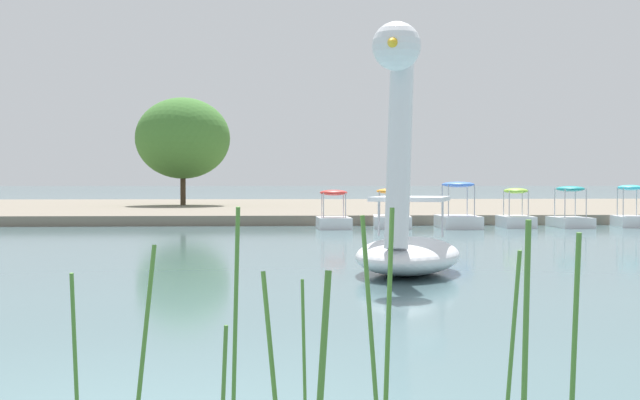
# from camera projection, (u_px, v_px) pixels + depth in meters

# --- Properties ---
(shore_bank_far) EXTENTS (152.94, 27.83, 0.38)m
(shore_bank_far) POSITION_uv_depth(u_px,v_px,m) (254.00, 208.00, 45.48)
(shore_bank_far) COLOR slate
(shore_bank_far) RESTS_ON ground_plane
(swan_boat) EXTENTS (2.77, 3.82, 4.35)m
(swan_boat) POSITION_uv_depth(u_px,v_px,m) (406.00, 220.00, 15.18)
(swan_boat) COLOR white
(swan_boat) RESTS_ON ground_plane
(pedal_boat_red) EXTENTS (1.18, 1.97, 1.37)m
(pedal_boat_red) POSITION_uv_depth(u_px,v_px,m) (334.00, 218.00, 30.00)
(pedal_boat_red) COLOR white
(pedal_boat_red) RESTS_ON ground_plane
(pedal_boat_orange) EXTENTS (1.53, 2.39, 1.42)m
(pedal_boat_orange) POSITION_uv_depth(u_px,v_px,m) (392.00, 217.00, 30.51)
(pedal_boat_orange) COLOR white
(pedal_boat_orange) RESTS_ON ground_plane
(pedal_boat_blue) EXTENTS (1.36, 2.29, 1.66)m
(pedal_boat_blue) POSITION_uv_depth(u_px,v_px,m) (458.00, 214.00, 30.33)
(pedal_boat_blue) COLOR white
(pedal_boat_blue) RESTS_ON ground_plane
(pedal_boat_lime) EXTENTS (1.17, 1.96, 1.43)m
(pedal_boat_lime) POSITION_uv_depth(u_px,v_px,m) (516.00, 216.00, 30.87)
(pedal_boat_lime) COLOR white
(pedal_boat_lime) RESTS_ON ground_plane
(pedal_boat_teal) EXTENTS (1.21, 2.01, 1.50)m
(pedal_boat_teal) POSITION_uv_depth(u_px,v_px,m) (570.00, 214.00, 30.87)
(pedal_boat_teal) COLOR white
(pedal_boat_teal) RESTS_ON ground_plane
(pedal_boat_cyan) EXTENTS (1.27, 1.99, 1.54)m
(pedal_boat_cyan) POSITION_uv_depth(u_px,v_px,m) (630.00, 215.00, 31.11)
(pedal_boat_cyan) COLOR white
(pedal_boat_cyan) RESTS_ON ground_plane
(tree_sapling_by_fence) EXTENTS (7.06, 7.06, 5.72)m
(tree_sapling_by_fence) POSITION_uv_depth(u_px,v_px,m) (183.00, 138.00, 44.90)
(tree_sapling_by_fence) COLOR #423323
(tree_sapling_by_fence) RESTS_ON shore_bank_far
(reed_clump_foreground) EXTENTS (3.17, 1.47, 1.57)m
(reed_clump_foreground) POSITION_uv_depth(u_px,v_px,m) (369.00, 356.00, 4.97)
(reed_clump_foreground) COLOR #4C7F33
(reed_clump_foreground) RESTS_ON ground_plane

